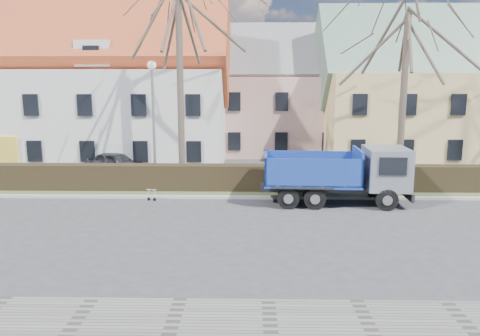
{
  "coord_description": "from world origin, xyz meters",
  "views": [
    {
      "loc": [
        1.73,
        -17.01,
        5.49
      ],
      "look_at": [
        1.31,
        3.93,
        1.6
      ],
      "focal_mm": 35.0,
      "sensor_mm": 36.0,
      "label": 1
    }
  ],
  "objects_px": {
    "dump_truck": "(330,175)",
    "streetlight": "(154,124)",
    "cart_frame": "(148,194)",
    "parked_car_a": "(116,163)"
  },
  "relations": [
    {
      "from": "dump_truck",
      "to": "cart_frame",
      "type": "bearing_deg",
      "value": 179.88
    },
    {
      "from": "dump_truck",
      "to": "streetlight",
      "type": "xyz_separation_m",
      "value": [
        -8.6,
        3.26,
        1.96
      ]
    },
    {
      "from": "cart_frame",
      "to": "parked_car_a",
      "type": "height_order",
      "value": "parked_car_a"
    },
    {
      "from": "dump_truck",
      "to": "cart_frame",
      "type": "xyz_separation_m",
      "value": [
        -8.41,
        0.37,
        -1.03
      ]
    },
    {
      "from": "cart_frame",
      "to": "dump_truck",
      "type": "bearing_deg",
      "value": -2.55
    },
    {
      "from": "cart_frame",
      "to": "parked_car_a",
      "type": "distance_m",
      "value": 7.31
    },
    {
      "from": "streetlight",
      "to": "parked_car_a",
      "type": "xyz_separation_m",
      "value": [
        -3.12,
        3.62,
        -2.65
      ]
    },
    {
      "from": "cart_frame",
      "to": "parked_car_a",
      "type": "relative_size",
      "value": 0.18
    },
    {
      "from": "dump_truck",
      "to": "parked_car_a",
      "type": "bearing_deg",
      "value": 152.01
    },
    {
      "from": "parked_car_a",
      "to": "cart_frame",
      "type": "bearing_deg",
      "value": -130.33
    }
  ]
}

